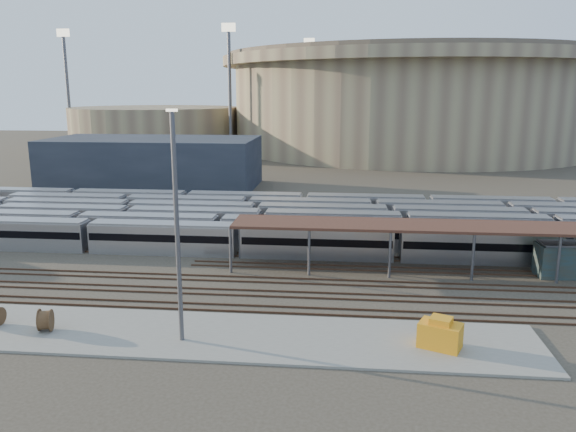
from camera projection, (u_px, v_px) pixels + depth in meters
The scene contains 14 objects.
ground at pixel (303, 279), 59.53m from camera, with size 420.00×420.00×0.00m, color #383026.
apron at pixel (227, 336), 45.44m from camera, with size 50.00×9.00×0.20m, color gray.
subway_trains at pixel (301, 222), 77.25m from camera, with size 128.89×23.90×3.60m.
inspection_shed at pixel (510, 229), 60.14m from camera, with size 60.30×6.00×5.30m.
empty_tracks at pixel (299, 295), 54.66m from camera, with size 170.00×9.62×0.18m.
stadium at pixel (408, 99), 189.33m from camera, with size 124.00×124.00×32.50m.
secondary_arena at pixel (156, 128), 190.12m from camera, with size 56.00×56.00×14.00m, color gray.
service_building at pixel (154, 163), 115.28m from camera, with size 42.00×20.00×10.00m, color #1E232D.
floodlight_0 at pixel (230, 86), 164.74m from camera, with size 4.00×1.00×38.40m.
floodlight_1 at pixel (68, 87), 179.89m from camera, with size 4.00×1.00×38.40m.
floodlight_3 at pixel (309, 87), 211.29m from camera, with size 4.00×1.00×38.40m.
cable_reel_west at pixel (45, 320), 46.04m from camera, with size 1.84×1.84×1.02m, color brown.
yard_light_pole at pixel (177, 228), 42.57m from camera, with size 0.80×0.36×18.04m.
yellow_equipment at pixel (440, 335), 43.03m from camera, with size 3.13×1.96×1.96m, color orange.
Camera 1 is at (4.19, -56.49, 19.56)m, focal length 35.00 mm.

